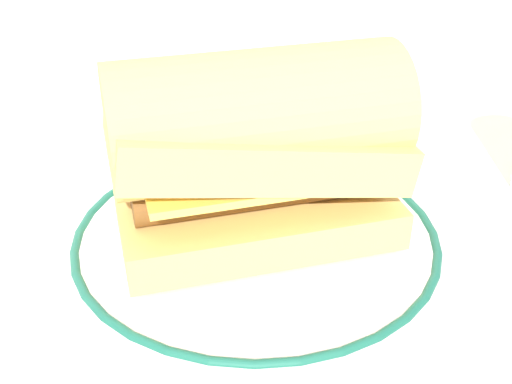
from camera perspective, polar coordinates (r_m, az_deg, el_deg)
ground_plane at (r=0.41m, az=-1.17°, el=-8.43°), size 1.50×1.50×0.00m
plate at (r=0.44m, az=-0.00°, el=-4.14°), size 0.27×0.27×0.01m
sausage_sandwich at (r=0.41m, az=-0.00°, el=4.08°), size 0.19×0.12×0.13m
butter_knife at (r=0.61m, az=-12.64°, el=4.97°), size 0.03×0.16×0.01m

